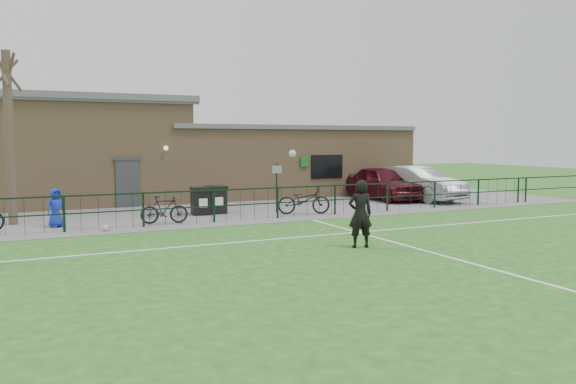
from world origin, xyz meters
name	(u,v)px	position (x,y,z in m)	size (l,w,h in m)	color
ground	(377,263)	(0.00, 0.00, 0.00)	(90.00, 90.00, 0.00)	#225819
paving_strip	(208,205)	(0.00, 13.50, 0.01)	(34.00, 13.00, 0.02)	slate
pitch_line_touch	(255,221)	(0.00, 7.80, 0.00)	(28.00, 0.10, 0.01)	white
pitch_line_mid	(302,237)	(0.00, 4.00, 0.00)	(28.00, 0.10, 0.01)	white
pitch_line_perp	(442,255)	(2.00, 0.00, 0.00)	(0.10, 16.00, 0.01)	white
perimeter_fence	(253,204)	(0.00, 8.00, 0.60)	(28.00, 0.10, 1.20)	black
bare_tree	(10,139)	(-8.00, 10.50, 3.00)	(0.30, 0.30, 6.00)	#48372C
wheelie_bin_left	(200,202)	(-1.34, 10.22, 0.52)	(0.66, 0.75, 1.00)	black
wheelie_bin_right	(216,201)	(-0.66, 10.33, 0.53)	(0.67, 0.76, 1.02)	black
sign_post	(277,188)	(1.62, 9.46, 1.02)	(0.06, 0.06, 2.00)	black
car_maroon	(384,183)	(8.51, 11.82, 0.85)	(1.95, 4.85, 1.65)	#490D18
car_silver	(417,183)	(9.81, 10.89, 0.85)	(1.77, 5.06, 1.67)	#979A9E
bicycle_d	(164,210)	(-3.18, 8.46, 0.51)	(0.46, 1.64, 0.99)	black
bicycle_e	(304,200)	(2.43, 8.63, 0.57)	(0.73, 2.10, 1.10)	black
spectator_child	(56,208)	(-6.68, 9.19, 0.68)	(0.65, 0.42, 1.32)	#132EB9
goalkeeper_kick	(359,213)	(0.66, 1.86, 0.97)	(1.36, 2.90, 2.66)	black
ball_ground	(106,228)	(-5.29, 7.65, 0.11)	(0.22, 0.22, 0.22)	white
clubhouse	(172,155)	(-0.88, 16.50, 2.22)	(24.25, 5.40, 4.96)	#A4825B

